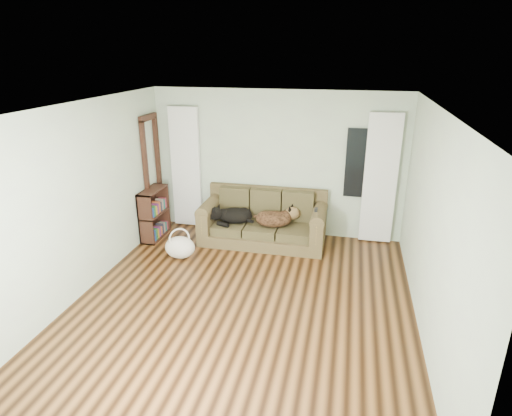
% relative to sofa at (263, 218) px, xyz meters
% --- Properties ---
extents(floor, '(5.00, 5.00, 0.00)m').
position_rel_sofa_xyz_m(floor, '(0.14, -1.97, -0.45)').
color(floor, black).
rests_on(floor, ground).
extents(ceiling, '(5.00, 5.00, 0.00)m').
position_rel_sofa_xyz_m(ceiling, '(0.14, -1.97, 2.15)').
color(ceiling, white).
rests_on(ceiling, ground).
extents(wall_back, '(4.50, 0.04, 2.60)m').
position_rel_sofa_xyz_m(wall_back, '(0.14, 0.53, 0.85)').
color(wall_back, beige).
rests_on(wall_back, ground).
extents(wall_left, '(0.04, 5.00, 2.60)m').
position_rel_sofa_xyz_m(wall_left, '(-2.11, -1.97, 0.85)').
color(wall_left, beige).
rests_on(wall_left, ground).
extents(wall_right, '(0.04, 5.00, 2.60)m').
position_rel_sofa_xyz_m(wall_right, '(2.39, -1.97, 0.85)').
color(wall_right, beige).
rests_on(wall_right, ground).
extents(curtain_left, '(0.55, 0.08, 2.25)m').
position_rel_sofa_xyz_m(curtain_left, '(-1.56, 0.45, 0.70)').
color(curtain_left, white).
rests_on(curtain_left, ground).
extents(curtain_right, '(0.55, 0.08, 2.25)m').
position_rel_sofa_xyz_m(curtain_right, '(1.94, 0.45, 0.70)').
color(curtain_right, white).
rests_on(curtain_right, ground).
extents(window_pane, '(0.50, 0.03, 1.20)m').
position_rel_sofa_xyz_m(window_pane, '(1.59, 0.50, 0.95)').
color(window_pane, black).
rests_on(window_pane, wall_back).
extents(door_casing, '(0.07, 0.60, 2.10)m').
position_rel_sofa_xyz_m(door_casing, '(-2.06, 0.07, 0.60)').
color(door_casing, black).
rests_on(door_casing, ground).
extents(sofa, '(2.16, 0.93, 0.88)m').
position_rel_sofa_xyz_m(sofa, '(0.00, 0.00, 0.00)').
color(sofa, '#3C2D1B').
rests_on(sofa, floor).
extents(dog_black_lab, '(0.65, 0.48, 0.26)m').
position_rel_sofa_xyz_m(dog_black_lab, '(-0.53, -0.06, 0.03)').
color(dog_black_lab, black).
rests_on(dog_black_lab, sofa).
extents(dog_shepherd, '(0.70, 0.53, 0.28)m').
position_rel_sofa_xyz_m(dog_shepherd, '(0.23, -0.04, 0.04)').
color(dog_shepherd, black).
rests_on(dog_shepherd, sofa).
extents(tv_remote, '(0.05, 0.17, 0.02)m').
position_rel_sofa_xyz_m(tv_remote, '(0.92, -0.12, 0.28)').
color(tv_remote, black).
rests_on(tv_remote, sofa).
extents(tote_bag, '(0.59, 0.52, 0.36)m').
position_rel_sofa_xyz_m(tote_bag, '(-1.20, -0.91, -0.29)').
color(tote_bag, silver).
rests_on(tote_bag, floor).
extents(bookshelf, '(0.32, 0.75, 0.91)m').
position_rel_sofa_xyz_m(bookshelf, '(-1.95, -0.22, 0.05)').
color(bookshelf, black).
rests_on(bookshelf, floor).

